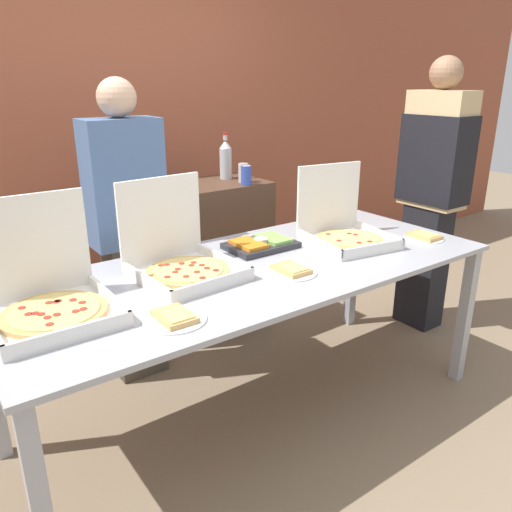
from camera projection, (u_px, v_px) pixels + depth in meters
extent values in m
plane|color=#847056|center=(256.00, 411.00, 2.67)|extent=(16.00, 16.00, 0.00)
cube|color=#9E5138|center=(114.00, 121.00, 3.50)|extent=(10.00, 0.06, 2.80)
cube|color=#A8AAB2|center=(256.00, 268.00, 2.39)|extent=(2.40, 0.98, 0.02)
cube|color=#A8AAB2|center=(41.00, 510.00, 1.56)|extent=(0.06, 0.06, 0.81)
cube|color=#A8AAB2|center=(465.00, 316.00, 2.84)|extent=(0.06, 0.06, 0.81)
cube|color=#A8AAB2|center=(352.00, 271.00, 3.51)|extent=(0.06, 0.06, 0.81)
cube|color=white|center=(188.00, 275.00, 2.25)|extent=(0.45, 0.45, 0.02)
cube|color=white|center=(214.00, 283.00, 2.09)|extent=(0.43, 0.04, 0.04)
cube|color=white|center=(147.00, 280.00, 2.11)|extent=(0.04, 0.43, 0.04)
cube|color=white|center=(225.00, 259.00, 2.36)|extent=(0.04, 0.43, 0.04)
cube|color=white|center=(161.00, 220.00, 2.34)|extent=(0.43, 0.04, 0.40)
cylinder|color=tan|center=(188.00, 271.00, 2.24)|extent=(0.37, 0.37, 0.02)
cylinder|color=#EFCC70|center=(188.00, 269.00, 2.24)|extent=(0.32, 0.32, 0.00)
cylinder|color=#B22D23|center=(202.00, 265.00, 2.28)|extent=(0.03, 0.03, 0.00)
cylinder|color=#B22D23|center=(191.00, 265.00, 2.28)|extent=(0.03, 0.03, 0.00)
cylinder|color=#B22D23|center=(194.00, 262.00, 2.31)|extent=(0.03, 0.03, 0.00)
cylinder|color=#B22D23|center=(182.00, 263.00, 2.30)|extent=(0.03, 0.03, 0.00)
cylinder|color=#B22D23|center=(167.00, 265.00, 2.28)|extent=(0.03, 0.03, 0.00)
cylinder|color=#B22D23|center=(161.00, 265.00, 2.27)|extent=(0.03, 0.03, 0.00)
cylinder|color=#B22D23|center=(178.00, 269.00, 2.23)|extent=(0.03, 0.03, 0.00)
cylinder|color=#B22D23|center=(175.00, 272.00, 2.20)|extent=(0.03, 0.03, 0.00)
cylinder|color=#B22D23|center=(167.00, 277.00, 2.14)|extent=(0.03, 0.03, 0.00)
cylinder|color=#B22D23|center=(186.00, 276.00, 2.15)|extent=(0.03, 0.03, 0.00)
cylinder|color=#B22D23|center=(202.00, 278.00, 2.13)|extent=(0.03, 0.03, 0.00)
cylinder|color=#B22D23|center=(197.00, 272.00, 2.20)|extent=(0.03, 0.03, 0.00)
cylinder|color=#B22D23|center=(216.00, 270.00, 2.22)|extent=(0.03, 0.03, 0.00)
cylinder|color=#B22D23|center=(207.00, 268.00, 2.24)|extent=(0.03, 0.03, 0.00)
cube|color=white|center=(349.00, 243.00, 2.69)|extent=(0.46, 0.46, 0.02)
cube|color=white|center=(373.00, 248.00, 2.52)|extent=(0.40, 0.08, 0.04)
cube|color=white|center=(319.00, 243.00, 2.60)|extent=(0.08, 0.40, 0.04)
cube|color=white|center=(378.00, 233.00, 2.76)|extent=(0.08, 0.40, 0.04)
cube|color=white|center=(328.00, 198.00, 2.80)|extent=(0.40, 0.08, 0.39)
cylinder|color=tan|center=(350.00, 240.00, 2.68)|extent=(0.36, 0.36, 0.02)
cylinder|color=#EFCC70|center=(350.00, 238.00, 2.68)|extent=(0.31, 0.31, 0.00)
cylinder|color=#B22D23|center=(355.00, 235.00, 2.72)|extent=(0.03, 0.03, 0.00)
cylinder|color=#B22D23|center=(349.00, 233.00, 2.74)|extent=(0.03, 0.03, 0.00)
cylinder|color=#B22D23|center=(328.00, 234.00, 2.73)|extent=(0.03, 0.03, 0.00)
cylinder|color=#B22D23|center=(339.00, 241.00, 2.62)|extent=(0.03, 0.03, 0.00)
cylinder|color=#B22D23|center=(359.00, 243.00, 2.59)|extent=(0.03, 0.03, 0.00)
cylinder|color=#B22D23|center=(370.00, 241.00, 2.61)|extent=(0.03, 0.03, 0.00)
cube|color=white|center=(55.00, 318.00, 1.85)|extent=(0.44, 0.44, 0.02)
cube|color=white|center=(71.00, 333.00, 1.68)|extent=(0.44, 0.02, 0.04)
cube|color=white|center=(109.00, 297.00, 1.95)|extent=(0.02, 0.44, 0.04)
cube|color=white|center=(32.00, 247.00, 1.95)|extent=(0.44, 0.02, 0.41)
cylinder|color=tan|center=(54.00, 313.00, 1.84)|extent=(0.38, 0.38, 0.02)
cylinder|color=#EFCC70|center=(54.00, 310.00, 1.84)|extent=(0.33, 0.33, 0.00)
cylinder|color=#B22D23|center=(82.00, 302.00, 1.90)|extent=(0.03, 0.03, 0.00)
cylinder|color=#B22D23|center=(73.00, 300.00, 1.92)|extent=(0.03, 0.03, 0.00)
cylinder|color=#B22D23|center=(58.00, 301.00, 1.91)|extent=(0.03, 0.03, 0.00)
cylinder|color=#B22D23|center=(56.00, 302.00, 1.90)|extent=(0.03, 0.03, 0.00)
cylinder|color=#B22D23|center=(49.00, 303.00, 1.90)|extent=(0.03, 0.03, 0.00)
cylinder|color=#B22D23|center=(22.00, 308.00, 1.85)|extent=(0.03, 0.03, 0.00)
cylinder|color=#B22D23|center=(28.00, 314.00, 1.80)|extent=(0.03, 0.03, 0.00)
cylinder|color=#B22D23|center=(35.00, 313.00, 1.81)|extent=(0.03, 0.03, 0.00)
cylinder|color=#B22D23|center=(41.00, 314.00, 1.80)|extent=(0.03, 0.03, 0.00)
cylinder|color=#B22D23|center=(47.00, 317.00, 1.78)|extent=(0.03, 0.03, 0.00)
cylinder|color=#B22D23|center=(50.00, 324.00, 1.73)|extent=(0.03, 0.03, 0.00)
cylinder|color=#B22D23|center=(57.00, 315.00, 1.80)|extent=(0.03, 0.03, 0.00)
cylinder|color=#B22D23|center=(76.00, 311.00, 1.83)|extent=(0.03, 0.03, 0.00)
cylinder|color=#B22D23|center=(83.00, 309.00, 1.84)|extent=(0.03, 0.03, 0.00)
cylinder|color=white|center=(175.00, 320.00, 1.85)|extent=(0.24, 0.24, 0.01)
cube|color=tan|center=(174.00, 316.00, 1.85)|extent=(0.12, 0.17, 0.02)
cube|color=#EFCC70|center=(176.00, 315.00, 1.83)|extent=(0.09, 0.12, 0.01)
cylinder|color=white|center=(291.00, 272.00, 2.31)|extent=(0.24, 0.24, 0.01)
cube|color=tan|center=(291.00, 269.00, 2.30)|extent=(0.12, 0.17, 0.02)
cube|color=#EFCC70|center=(293.00, 268.00, 2.29)|extent=(0.09, 0.12, 0.01)
cylinder|color=white|center=(424.00, 238.00, 2.80)|extent=(0.22, 0.22, 0.01)
cube|color=tan|center=(424.00, 236.00, 2.79)|extent=(0.12, 0.17, 0.02)
cube|color=#EFCC70|center=(426.00, 234.00, 2.78)|extent=(0.09, 0.12, 0.01)
cube|color=#28282D|center=(261.00, 245.00, 2.64)|extent=(0.36, 0.24, 0.03)
cube|color=orange|center=(248.00, 244.00, 2.58)|extent=(0.13, 0.19, 0.02)
cube|color=#8CC65B|center=(273.00, 238.00, 2.67)|extent=(0.13, 0.19, 0.02)
cylinder|color=white|center=(261.00, 240.00, 2.63)|extent=(0.07, 0.07, 0.02)
cube|color=#4C3323|center=(220.00, 256.00, 3.46)|extent=(0.60, 0.47, 1.04)
cylinder|color=#B7BCC1|center=(226.00, 164.00, 3.36)|extent=(0.08, 0.08, 0.20)
cone|color=#B7BCC1|center=(225.00, 144.00, 3.31)|extent=(0.08, 0.08, 0.05)
cylinder|color=#B7BCC1|center=(225.00, 138.00, 3.30)|extent=(0.03, 0.03, 0.04)
cylinder|color=red|center=(225.00, 134.00, 3.29)|extent=(0.03, 0.03, 0.01)
cylinder|color=silver|center=(243.00, 173.00, 3.25)|extent=(0.07, 0.07, 0.12)
cylinder|color=silver|center=(243.00, 163.00, 3.23)|extent=(0.06, 0.06, 0.00)
cylinder|color=#334CB2|center=(246.00, 175.00, 3.17)|extent=(0.07, 0.07, 0.12)
cylinder|color=silver|center=(246.00, 166.00, 3.15)|extent=(0.06, 0.06, 0.00)
cube|color=#473D33|center=(136.00, 309.00, 2.92)|extent=(0.28, 0.20, 0.81)
cube|color=#4C6B99|center=(124.00, 183.00, 2.67)|extent=(0.40, 0.22, 0.68)
sphere|color=#D8AD8C|center=(117.00, 97.00, 2.52)|extent=(0.20, 0.20, 0.20)
cube|color=black|center=(423.00, 266.00, 3.51)|extent=(0.20, 0.28, 0.87)
cube|color=#D1B27F|center=(437.00, 150.00, 3.24)|extent=(0.22, 0.40, 0.74)
cube|color=black|center=(436.00, 159.00, 3.26)|extent=(0.24, 0.42, 0.56)
sphere|color=#9E7556|center=(446.00, 73.00, 3.08)|extent=(0.20, 0.20, 0.20)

